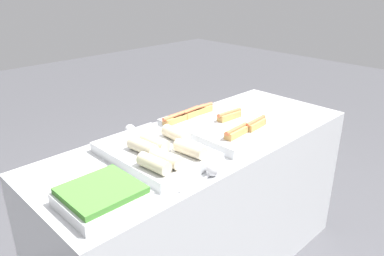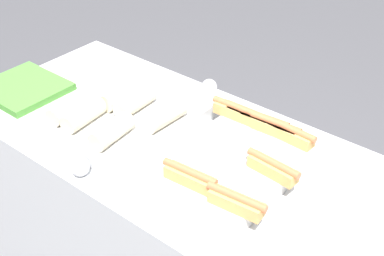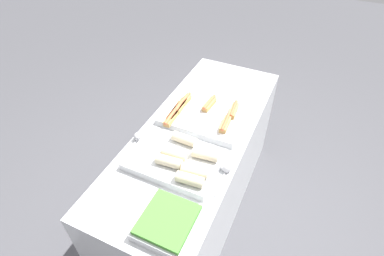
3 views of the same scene
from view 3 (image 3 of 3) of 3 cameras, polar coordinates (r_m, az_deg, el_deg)
The scene contains 7 objects.
ground_plane at distance 2.66m, azimuth 0.74°, elevation -14.29°, with size 12.00×12.00×0.00m, color #4C4C51.
counter at distance 2.31m, azimuth 0.83°, elevation -8.31°, with size 1.81×0.70×0.87m.
tray_hotdogs at distance 2.04m, azimuth 1.61°, elevation 2.03°, with size 0.42×0.55×0.10m.
tray_wraps at distance 1.76m, azimuth -2.77°, elevation -6.02°, with size 0.37×0.53×0.11m.
tray_side_front at distance 1.52m, azimuth -4.62°, elevation -17.48°, with size 0.29×0.27×0.07m.
serving_spoon_near at distance 1.74m, azimuth 6.60°, elevation -7.74°, with size 0.23×0.06×0.06m.
serving_spoon_far at distance 1.93m, azimuth -10.38°, elevation -1.87°, with size 0.23×0.06×0.06m.
Camera 3 is at (-1.36, -0.59, 2.21)m, focal length 28.00 mm.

